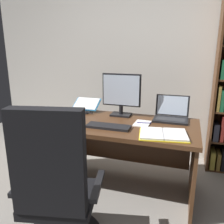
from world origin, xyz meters
TOP-DOWN VIEW (x-y plane):
  - wall_back at (0.00, 1.97)m, footprint 4.66×0.12m
  - desk at (-0.19, 0.97)m, footprint 1.67×0.80m
  - office_chair at (-0.32, -0.04)m, footprint 0.68×0.60m
  - monitor at (-0.19, 1.17)m, footprint 0.43×0.16m
  - laptop at (0.36, 1.17)m, footprint 0.35×0.29m
  - keyboard at (-0.19, 0.72)m, footprint 0.42×0.15m
  - computer_mouse at (-0.49, 0.72)m, footprint 0.06×0.10m
  - reading_stand_with_book at (-0.64, 1.22)m, footprint 0.31×0.26m
  - open_binder at (0.33, 0.67)m, footprint 0.45×0.37m
  - notepad at (0.10, 0.93)m, footprint 0.16×0.21m
  - pen at (0.12, 0.93)m, footprint 0.14×0.04m

SIDE VIEW (x-z plane):
  - office_chair at x=-0.32m, z-range -0.09..1.04m
  - desk at x=-0.19m, z-range 0.17..0.91m
  - notepad at x=0.10m, z-range 0.74..0.75m
  - open_binder at x=0.33m, z-range 0.74..0.76m
  - keyboard at x=-0.19m, z-range 0.74..0.76m
  - pen at x=0.12m, z-range 0.75..0.76m
  - computer_mouse at x=-0.49m, z-range 0.74..0.78m
  - laptop at x=0.36m, z-range 0.67..0.91m
  - reading_stand_with_book at x=-0.64m, z-range 0.74..0.88m
  - monitor at x=-0.19m, z-range 0.74..1.20m
  - wall_back at x=0.00m, z-range 0.00..2.68m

